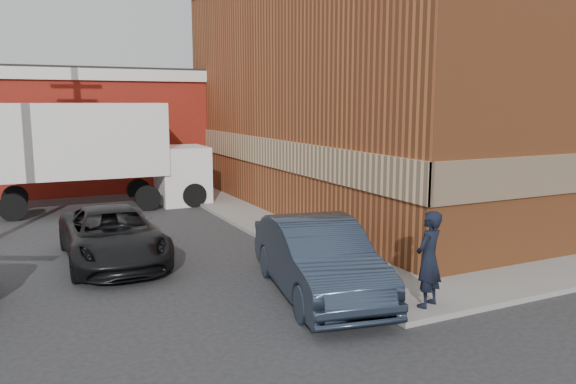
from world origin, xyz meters
name	(u,v)px	position (x,y,z in m)	size (l,w,h in m)	color
ground	(372,295)	(0.00, 0.00, 0.00)	(90.00, 90.00, 0.00)	#28282B
brick_building	(423,87)	(8.50, 9.00, 4.68)	(14.25, 18.25, 9.36)	#994E27
sidewalk_west	(244,215)	(0.60, 9.00, 0.06)	(1.80, 18.00, 0.12)	gray
warehouse	(30,129)	(-6.00, 20.00, 2.81)	(16.30, 8.30, 5.60)	maroon
man	(429,259)	(0.41, -1.29, 1.07)	(0.70, 0.46, 1.91)	black
sedan	(318,258)	(-1.06, 0.50, 0.82)	(1.73, 4.95, 1.63)	#2B3547
suv_a	(112,236)	(-4.59, 5.02, 0.70)	(2.31, 5.01, 1.39)	black
box_truck	(101,149)	(-3.77, 12.73, 2.33)	(8.27, 2.74, 4.05)	white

